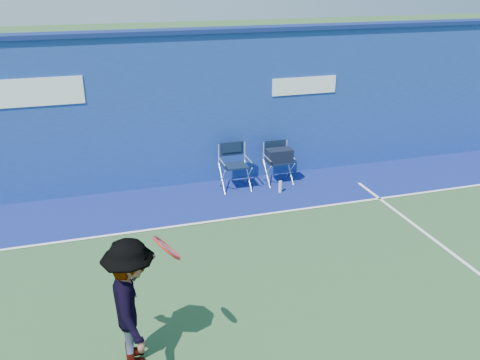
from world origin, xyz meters
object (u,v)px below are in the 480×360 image
object	(u,v)px
directors_chair_left	(235,174)
directors_chair_right	(279,167)
tennis_player	(132,303)
water_bottle	(280,187)

from	to	relation	value
directors_chair_left	directors_chair_right	xyz separation A→B (m)	(0.94, 0.02, 0.05)
directors_chair_right	tennis_player	world-z (taller)	tennis_player
water_bottle	tennis_player	world-z (taller)	tennis_player
directors_chair_left	directors_chair_right	bearing A→B (deg)	1.42
directors_chair_left	directors_chair_right	distance (m)	0.95
directors_chair_right	tennis_player	distance (m)	5.56
water_bottle	tennis_player	size ratio (longest dim) A/B	0.15
directors_chair_left	tennis_player	size ratio (longest dim) A/B	0.58
directors_chair_left	tennis_player	distance (m)	5.02
tennis_player	water_bottle	bearing A→B (deg)	50.40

